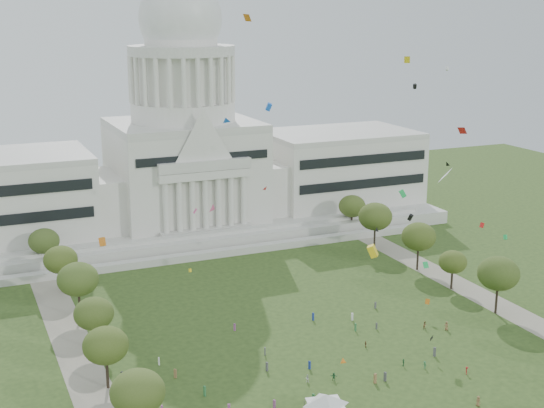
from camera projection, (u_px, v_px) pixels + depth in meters
The scene contains 27 objects.
ground at pixel (368, 383), 141.62m from camera, with size 400.00×400.00×0.00m, color #2E451B.
capitol at pixel (185, 160), 237.04m from camera, with size 160.00×64.50×91.30m.
path_left at pixel (80, 362), 149.75m from camera, with size 8.00×160.00×0.04m, color gray.
path_right at pixel (474, 293), 186.81m from camera, with size 8.00×160.00×0.04m, color gray.
row_tree_l_1 at pixel (138, 392), 119.76m from camera, with size 8.86×8.86×12.59m.
row_tree_l_2 at pixel (106, 345), 137.51m from camera, with size 8.42×8.42×11.97m.
row_tree_r_2 at pixel (498, 273), 171.77m from camera, with size 9.55×9.55×13.58m.
row_tree_l_3 at pixel (94, 314), 152.71m from camera, with size 8.12×8.12×11.55m.
row_tree_r_3 at pixel (453, 262), 187.65m from camera, with size 7.01×7.01×9.98m.
row_tree_l_4 at pixel (78, 279), 168.86m from camera, with size 9.29×9.29×13.21m.
row_tree_r_4 at pixel (419, 237), 201.07m from camera, with size 9.19×9.19×13.06m.
row_tree_l_5 at pixel (61, 260), 185.18m from camera, with size 8.33×8.33×11.85m.
row_tree_r_5 at pixel (375, 217), 218.32m from camera, with size 9.82×9.82×13.96m.
row_tree_l_6 at pixel (44, 241), 200.69m from camera, with size 8.19×8.19×11.64m.
row_tree_r_6 at pixel (352, 206), 235.57m from camera, with size 8.42×8.42×11.97m.
event_tent at pixel (326, 399), 128.36m from camera, with size 9.68×9.68×4.59m.
person_0 at pixel (446, 326), 164.72m from camera, with size 0.95×0.62×1.94m, color olive.
person_2 at pixel (425, 325), 165.34m from camera, with size 0.86×0.53×1.76m, color olive.
person_3 at pixel (425, 365), 147.04m from camera, with size 0.98×0.51×1.52m, color #33723F.
person_4 at pixel (403, 362), 148.09m from camera, with size 0.90×0.49×1.53m, color #33723F.
person_5 at pixel (334, 377), 142.32m from camera, with size 1.44×0.57×1.55m, color #33723F.
person_6 at pixel (478, 401), 133.00m from camera, with size 0.93×0.61×1.90m, color olive.
person_8 at pixel (307, 378), 141.65m from camera, with size 0.73×0.45×1.50m, color silver.
person_9 at pixel (467, 371), 144.71m from camera, with size 0.99×0.51×1.54m, color #B21E1E.
person_10 at pixel (366, 344), 156.35m from camera, with size 0.83×0.45×1.42m, color olive.
distant_crowd at pixel (278, 362), 148.16m from camera, with size 62.76×39.42×1.95m.
kite_swarm at pixel (358, 222), 140.37m from camera, with size 79.97×98.86×63.81m.
Camera 1 is at (-67.81, -111.10, 67.51)m, focal length 50.00 mm.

